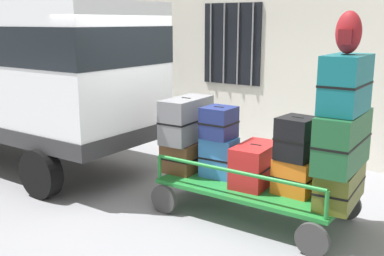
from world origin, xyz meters
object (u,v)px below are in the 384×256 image
at_px(suitcase_right_top, 346,84).
at_px(suitcase_midright_bottom, 294,177).
at_px(suitcase_left_middle, 186,120).
at_px(backpack, 348,33).
at_px(luggage_cart, 254,189).
at_px(suitcase_right_bottom, 340,185).
at_px(van, 24,67).
at_px(suitcase_midleft_middle, 219,123).
at_px(suitcase_midleft_bottom, 219,157).
at_px(suitcase_left_bottom, 187,155).
at_px(suitcase_right_middle, 343,140).
at_px(suitcase_midright_middle, 297,138).
at_px(suitcase_center_bottom, 255,165).

bearing_deg(suitcase_right_top, suitcase_midright_bottom, 176.74).
xyz_separation_m(suitcase_left_middle, backpack, (2.10, -0.05, 1.18)).
height_order(luggage_cart, suitcase_right_bottom, suitcase_right_bottom).
relative_size(van, suitcase_midleft_middle, 11.70).
height_order(van, suitcase_right_bottom, van).
distance_m(suitcase_midleft_bottom, backpack, 2.26).
xyz_separation_m(van, suitcase_midleft_bottom, (3.73, 0.20, -0.98)).
bearing_deg(suitcase_left_bottom, luggage_cart, -1.56).
height_order(suitcase_midleft_middle, suitcase_right_bottom, suitcase_midleft_middle).
xyz_separation_m(suitcase_left_middle, suitcase_right_top, (2.12, -0.06, 0.65)).
distance_m(suitcase_midleft_bottom, suitcase_right_middle, 1.65).
relative_size(suitcase_midleft_middle, backpack, 0.93).
xyz_separation_m(suitcase_left_bottom, suitcase_midleft_middle, (0.53, -0.03, 0.53)).
distance_m(luggage_cart, suitcase_right_bottom, 1.09).
distance_m(suitcase_right_middle, suitcase_right_top, 0.62).
distance_m(van, suitcase_right_middle, 5.34).
height_order(luggage_cart, suitcase_left_middle, suitcase_left_middle).
distance_m(suitcase_midright_middle, backpack, 1.31).
distance_m(luggage_cart, suitcase_midleft_bottom, 0.62).
distance_m(suitcase_left_middle, suitcase_right_top, 2.21).
bearing_deg(suitcase_center_bottom, suitcase_left_bottom, 179.33).
bearing_deg(suitcase_midleft_bottom, backpack, -1.74).
relative_size(van, luggage_cart, 2.04).
xyz_separation_m(suitcase_midleft_middle, suitcase_center_bottom, (0.53, 0.01, -0.47)).
relative_size(suitcase_right_middle, backpack, 2.30).
height_order(luggage_cart, suitcase_right_middle, suitcase_right_middle).
bearing_deg(van, suitcase_midleft_bottom, 3.01).
bearing_deg(backpack, suitcase_left_bottom, 178.38).
distance_m(luggage_cart, suitcase_right_top, 1.77).
xyz_separation_m(van, suitcase_midleft_middle, (3.73, 0.18, -0.51)).
bearing_deg(suitcase_left_bottom, suitcase_center_bottom, -0.67).
bearing_deg(suitcase_midleft_bottom, suitcase_midright_middle, -0.51).
xyz_separation_m(suitcase_left_bottom, suitcase_midright_middle, (1.59, -0.02, 0.47)).
height_order(van, suitcase_left_bottom, van).
relative_size(suitcase_left_middle, suitcase_right_middle, 0.84).
bearing_deg(suitcase_right_middle, suitcase_midleft_bottom, 179.51).
distance_m(suitcase_midleft_middle, suitcase_right_top, 1.70).
distance_m(suitcase_midleft_middle, backpack, 1.95).
bearing_deg(suitcase_midleft_bottom, suitcase_center_bottom, -0.08).
bearing_deg(suitcase_center_bottom, suitcase_midleft_middle, -178.54).
bearing_deg(suitcase_midleft_bottom, van, -176.99).
xyz_separation_m(luggage_cart, suitcase_midright_bottom, (0.53, -0.00, 0.28)).
bearing_deg(suitcase_right_middle, van, -178.04).
height_order(suitcase_right_middle, suitcase_right_top, suitcase_right_top).
xyz_separation_m(suitcase_midleft_middle, suitcase_right_bottom, (1.59, 0.03, -0.52)).
bearing_deg(luggage_cart, suitcase_midleft_middle, 179.68).
xyz_separation_m(suitcase_left_bottom, suitcase_left_middle, (0.00, -0.01, 0.50)).
distance_m(suitcase_midright_middle, suitcase_right_bottom, 0.71).
bearing_deg(suitcase_center_bottom, van, -177.37).
distance_m(van, luggage_cart, 4.46).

